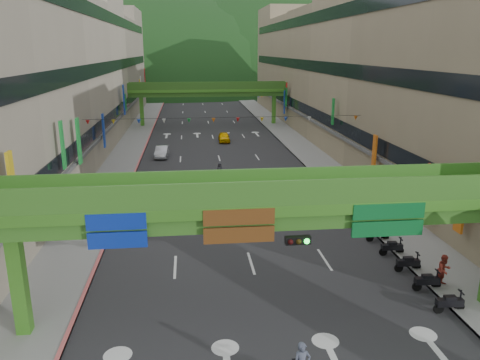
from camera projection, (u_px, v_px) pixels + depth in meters
name	position (u px, v px, depth m)	size (l,w,h in m)	color
road_slab	(214.00, 142.00, 64.23)	(18.00, 140.00, 0.02)	#28282B
sidewalk_left	(133.00, 143.00, 63.04)	(4.00, 140.00, 0.15)	gray
sidewalk_right	(293.00, 140.00, 65.39)	(4.00, 140.00, 0.15)	gray
curb_left	(147.00, 143.00, 63.24)	(0.20, 140.00, 0.18)	#CC5959
curb_right	(279.00, 140.00, 65.18)	(0.20, 140.00, 0.18)	gray
building_row_left	(65.00, 72.00, 59.66)	(12.80, 95.00, 19.00)	#9E937F
building_row_right	(352.00, 71.00, 63.70)	(12.80, 95.00, 19.00)	gray
overpass_near	(294.00, 220.00, 20.23)	(28.00, 12.27, 7.10)	#4C9E2D
overpass_far	(208.00, 93.00, 77.13)	(28.00, 2.20, 7.10)	#4C9E2D
hill_left	(155.00, 85.00, 167.89)	(168.00, 140.00, 112.00)	#1C4419
hill_right	(257.00, 80.00, 191.29)	(208.00, 176.00, 128.00)	#1C4419
bunting_string	(226.00, 120.00, 43.48)	(26.00, 0.36, 0.47)	black
scooter_rider_mid	(250.00, 203.00, 35.81)	(0.82, 1.59, 1.85)	black
scooter_rider_left	(197.00, 204.00, 35.09)	(1.11, 1.60, 2.21)	#919199
scooter_rider_far	(220.00, 172.00, 44.76)	(0.78, 1.60, 1.90)	maroon
parked_scooter_row	(408.00, 263.00, 26.76)	(1.60, 9.35, 1.08)	black
car_silver	(162.00, 152.00, 54.98)	(1.40, 4.03, 1.33)	silver
car_yellow	(224.00, 137.00, 64.24)	(1.52, 3.79, 1.29)	#F4B900
pedestrian_red	(444.00, 273.00, 24.86)	(0.84, 0.65, 1.72)	maroon
pedestrian_dark	(361.00, 178.00, 43.14)	(1.04, 0.43, 1.78)	black
pedestrian_blue	(346.00, 177.00, 43.63)	(0.76, 0.49, 1.63)	#32455B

